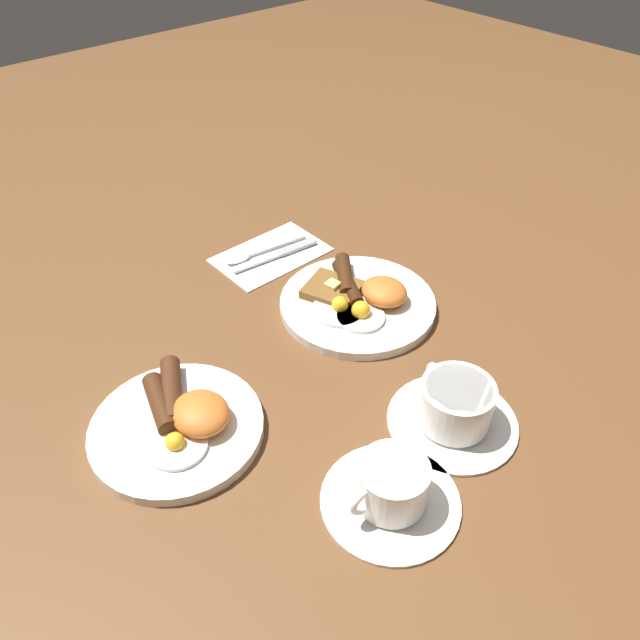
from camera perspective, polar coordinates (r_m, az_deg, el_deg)
ground_plane at (r=0.98m, az=3.43°, el=1.12°), size 3.00×3.00×0.00m
breakfast_plate_near at (r=0.97m, az=3.45°, el=1.83°), size 0.24×0.24×0.05m
breakfast_plate_far at (r=0.81m, az=-12.71°, el=-9.12°), size 0.22×0.22×0.05m
teacup_near at (r=0.81m, az=12.20°, el=-7.87°), size 0.17×0.17×0.07m
teacup_far at (r=0.72m, az=6.52°, el=-15.14°), size 0.16×0.16×0.06m
napkin at (r=1.10m, az=-4.52°, el=6.02°), size 0.12×0.19×0.01m
knife at (r=1.09m, az=-3.70°, el=6.11°), size 0.04×0.17×0.01m
spoon at (r=1.09m, az=-6.71°, el=5.90°), size 0.04×0.16×0.01m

